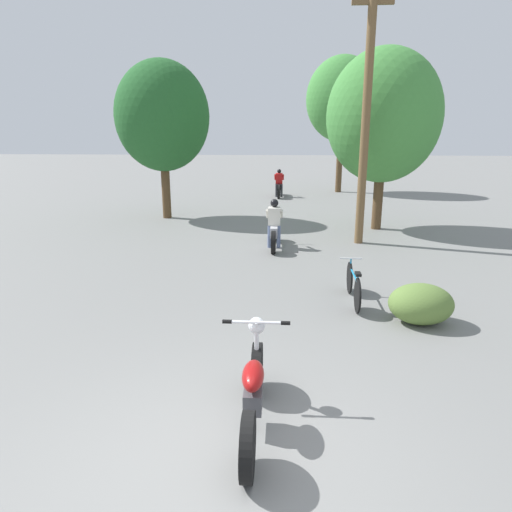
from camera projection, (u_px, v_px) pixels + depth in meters
ground_plane at (218, 463)px, 4.57m from camera, size 120.00×120.00×0.00m
utility_pole at (366, 116)px, 12.59m from camera, size 1.10×0.24×7.04m
roadside_tree_right_near at (384, 117)px, 14.52m from camera, size 3.64×3.28×5.76m
roadside_tree_right_far at (342, 99)px, 23.55m from camera, size 3.74×3.37×6.95m
roadside_tree_left at (162, 117)px, 16.47m from camera, size 3.42×3.08×5.69m
roadside_bush at (421, 304)px, 7.81m from camera, size 1.10×0.88×0.70m
motorcycle_foreground at (253, 391)px, 5.03m from camera, size 0.80×2.12×1.07m
motorcycle_rider_lead at (274, 229)px, 12.91m from camera, size 0.50×2.04×1.38m
motorcycle_rider_far at (279, 186)px, 22.85m from camera, size 0.50×2.03×1.37m
bicycle_parked at (353, 285)px, 8.78m from camera, size 0.44×1.70×0.76m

